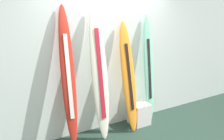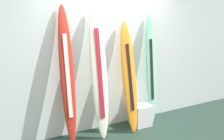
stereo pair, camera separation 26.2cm
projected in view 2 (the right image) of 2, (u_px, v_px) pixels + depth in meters
wall_back at (108, 50)px, 3.99m from camera, size 7.20×0.20×2.80m
surfboard_crimson at (67, 77)px, 3.44m from camera, size 0.22×0.36×2.17m
surfboard_ivory at (99, 74)px, 3.62m from camera, size 0.29×0.43×2.16m
surfboard_sunset at (129, 78)px, 3.87m from camera, size 0.27×0.47×1.92m
surfboard_seafoam at (151, 70)px, 4.19m from camera, size 0.24×0.28×2.04m
display_block_left at (141, 114)px, 4.17m from camera, size 0.34×0.34×0.40m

